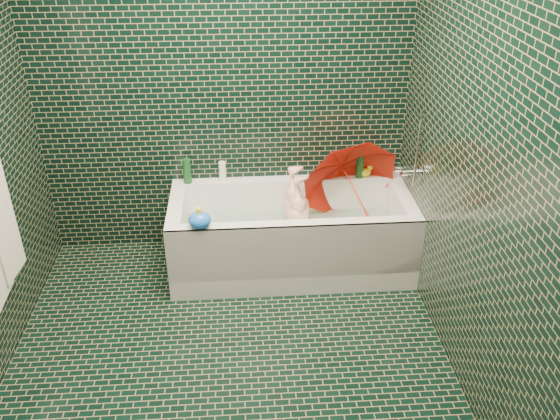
{
  "coord_description": "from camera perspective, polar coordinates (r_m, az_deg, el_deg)",
  "views": [
    {
      "loc": [
        0.1,
        -2.57,
        2.53
      ],
      "look_at": [
        0.36,
        0.82,
        0.58
      ],
      "focal_mm": 38.0,
      "sensor_mm": 36.0,
      "label": 1
    }
  ],
  "objects": [
    {
      "name": "water",
      "position": [
        4.25,
        1.08,
        -1.92
      ],
      "size": [
        1.48,
        0.53,
        0.0
      ],
      "primitive_type": "cube",
      "color": "silver",
      "rests_on": "bathtub"
    },
    {
      "name": "child",
      "position": [
        4.23,
        2.02,
        -1.88
      ],
      "size": [
        0.94,
        0.38,
        0.28
      ],
      "primitive_type": "imported",
      "rotation": [
        -1.5,
        0.0,
        -1.51
      ],
      "color": "#F4AF98",
      "rests_on": "bathtub"
    },
    {
      "name": "faucet",
      "position": [
        4.16,
        12.42,
        4.04
      ],
      "size": [
        0.18,
        0.19,
        0.55
      ],
      "color": "silver",
      "rests_on": "wall_right"
    },
    {
      "name": "floor",
      "position": [
        3.61,
        -4.83,
        -14.88
      ],
      "size": [
        2.8,
        2.8,
        0.0
      ],
      "primitive_type": "plane",
      "color": "black",
      "rests_on": "ground"
    },
    {
      "name": "soap_bottle_b",
      "position": [
        4.52,
        10.72,
        3.21
      ],
      "size": [
        0.09,
        0.09,
        0.18
      ],
      "primitive_type": "imported",
      "rotation": [
        0.0,
        0.0,
        0.13
      ],
      "color": "#521C6A",
      "rests_on": "bathtub"
    },
    {
      "name": "bottle_right_pump",
      "position": [
        4.48,
        9.72,
        4.44
      ],
      "size": [
        0.05,
        0.05,
        0.19
      ],
      "primitive_type": "cylinder",
      "rotation": [
        0.0,
        0.0,
        0.1
      ],
      "color": "silver",
      "rests_on": "bathtub"
    },
    {
      "name": "bathtub",
      "position": [
        4.28,
        1.09,
        -3.05
      ],
      "size": [
        1.7,
        0.75,
        0.55
      ],
      "color": "white",
      "rests_on": "floor"
    },
    {
      "name": "rubber_duck",
      "position": [
        4.46,
        8.28,
        3.68
      ],
      "size": [
        0.11,
        0.07,
        0.09
      ],
      "rotation": [
        0.0,
        0.0,
        0.04
      ],
      "color": "yellow",
      "rests_on": "bathtub"
    },
    {
      "name": "soap_bottle_c",
      "position": [
        4.52,
        9.19,
        3.37
      ],
      "size": [
        0.15,
        0.15,
        0.16
      ],
      "primitive_type": "imported",
      "rotation": [
        0.0,
        0.0,
        0.17
      ],
      "color": "#13441B",
      "rests_on": "bathtub"
    },
    {
      "name": "wall_right",
      "position": [
        3.11,
        18.85,
        3.78
      ],
      "size": [
        0.0,
        2.8,
        2.8
      ],
      "primitive_type": "plane",
      "rotation": [
        1.57,
        0.0,
        -1.57
      ],
      "color": "black",
      "rests_on": "floor"
    },
    {
      "name": "bath_toy",
      "position": [
        3.79,
        -7.73,
        -0.95
      ],
      "size": [
        0.18,
        0.17,
        0.14
      ],
      "rotation": [
        0.0,
        0.0,
        -0.42
      ],
      "color": "blue",
      "rests_on": "bathtub"
    },
    {
      "name": "bottle_right_tall",
      "position": [
        4.42,
        7.7,
        4.33
      ],
      "size": [
        0.06,
        0.06,
        0.2
      ],
      "primitive_type": "cylinder",
      "rotation": [
        0.0,
        0.0,
        0.14
      ],
      "color": "#13441B",
      "rests_on": "bathtub"
    },
    {
      "name": "bath_mat",
      "position": [
        4.32,
        1.06,
        -3.54
      ],
      "size": [
        1.35,
        0.47,
        0.01
      ],
      "primitive_type": "cube",
      "color": "#44CE29",
      "rests_on": "bathtub"
    },
    {
      "name": "soap_bottle_a",
      "position": [
        4.52,
        10.94,
        3.2
      ],
      "size": [
        0.11,
        0.11,
        0.26
      ],
      "primitive_type": "imported",
      "rotation": [
        0.0,
        0.0,
        -0.07
      ],
      "color": "white",
      "rests_on": "bathtub"
    },
    {
      "name": "wall_front",
      "position": [
        1.74,
        -6.61,
        -17.94
      ],
      "size": [
        2.8,
        0.0,
        2.8
      ],
      "primitive_type": "plane",
      "rotation": [
        -1.57,
        0.0,
        0.0
      ],
      "color": "black",
      "rests_on": "floor"
    },
    {
      "name": "bottle_left_tall",
      "position": [
        4.36,
        -8.94,
        3.72
      ],
      "size": [
        0.07,
        0.07,
        0.19
      ],
      "primitive_type": "cylinder",
      "rotation": [
        0.0,
        0.0,
        0.24
      ],
      "color": "#13441B",
      "rests_on": "bathtub"
    },
    {
      "name": "umbrella",
      "position": [
        4.23,
        7.27,
        1.76
      ],
      "size": [
        0.89,
        0.97,
        0.91
      ],
      "primitive_type": "imported",
      "rotation": [
        0.33,
        -0.17,
        0.17
      ],
      "color": "red",
      "rests_on": "bathtub"
    },
    {
      "name": "wall_back",
      "position": [
        4.17,
        -5.57,
        11.77
      ],
      "size": [
        2.8,
        0.0,
        2.8
      ],
      "primitive_type": "plane",
      "rotation": [
        1.57,
        0.0,
        0.0
      ],
      "color": "black",
      "rests_on": "floor"
    },
    {
      "name": "bottle_left_short",
      "position": [
        4.38,
        -5.56,
        3.77
      ],
      "size": [
        0.06,
        0.06,
        0.14
      ],
      "primitive_type": "cylinder",
      "rotation": [
        0.0,
        0.0,
        -0.12
      ],
      "color": "white",
      "rests_on": "bathtub"
    }
  ]
}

